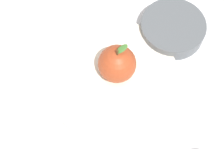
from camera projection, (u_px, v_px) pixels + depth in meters
The scene contains 4 objects.
ground_plane at pixel (106, 94), 0.68m from camera, with size 2.40×2.40×0.00m, color silver.
dinner_plate at pixel (112, 77), 0.69m from camera, with size 0.27×0.27×0.02m.
apple at pixel (117, 64), 0.65m from camera, with size 0.07×0.07×0.09m.
side_bowl at pixel (173, 28), 0.73m from camera, with size 0.14×0.14×0.03m.
Camera 1 is at (-0.14, -0.22, 0.63)m, focal length 54.88 mm.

